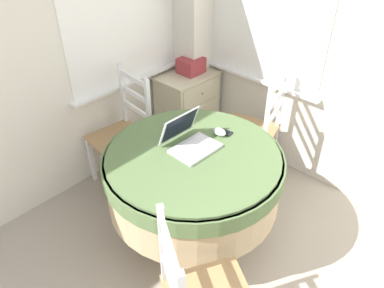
{
  "coord_description": "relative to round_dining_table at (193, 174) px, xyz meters",
  "views": [
    {
      "loc": [
        -0.68,
        0.26,
        2.21
      ],
      "look_at": [
        0.91,
        1.74,
        0.68
      ],
      "focal_mm": 35.0,
      "sensor_mm": 36.0,
      "label": 1
    }
  ],
  "objects": [
    {
      "name": "dining_chair_near_right_window",
      "position": [
        0.87,
        0.09,
        -0.1
      ],
      "size": [
        0.52,
        0.53,
        1.0
      ],
      "color": "#A87F51",
      "rests_on": "ground_plane"
    },
    {
      "name": "computer_mouse",
      "position": [
        0.28,
        0.01,
        0.2
      ],
      "size": [
        0.07,
        0.1,
        0.05
      ],
      "color": "white",
      "rests_on": "round_dining_table"
    },
    {
      "name": "storage_box",
      "position": [
        0.95,
        0.91,
        0.22
      ],
      "size": [
        0.22,
        0.2,
        0.14
      ],
      "color": "#9E3338",
      "rests_on": "corner_cabinet"
    },
    {
      "name": "round_dining_table",
      "position": [
        0.0,
        0.0,
        0.0
      ],
      "size": [
        1.21,
        1.21,
        0.75
      ],
      "color": "#4C3D2D",
      "rests_on": "ground_plane"
    },
    {
      "name": "corner_cabinet",
      "position": [
        0.9,
        0.91,
        -0.21
      ],
      "size": [
        0.58,
        0.4,
        0.73
      ],
      "color": "beige",
      "rests_on": "ground_plane"
    },
    {
      "name": "dining_chair_near_back_window",
      "position": [
        0.07,
        0.86,
        -0.1
      ],
      "size": [
        0.48,
        0.47,
        1.0
      ],
      "color": "#A87F51",
      "rests_on": "ground_plane"
    },
    {
      "name": "laptop",
      "position": [
        0.04,
        0.07,
        0.22
      ],
      "size": [
        0.32,
        0.31,
        0.23
      ],
      "color": "silver",
      "rests_on": "round_dining_table"
    },
    {
      "name": "cell_phone",
      "position": [
        0.33,
        0.0,
        0.18
      ],
      "size": [
        0.07,
        0.11,
        0.01
      ],
      "color": "black",
      "rests_on": "round_dining_table"
    },
    {
      "name": "corner_room_shell",
      "position": [
        0.35,
        0.12,
        0.7
      ],
      "size": [
        4.23,
        4.59,
        2.55
      ],
      "color": "silver",
      "rests_on": "ground_plane"
    }
  ]
}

